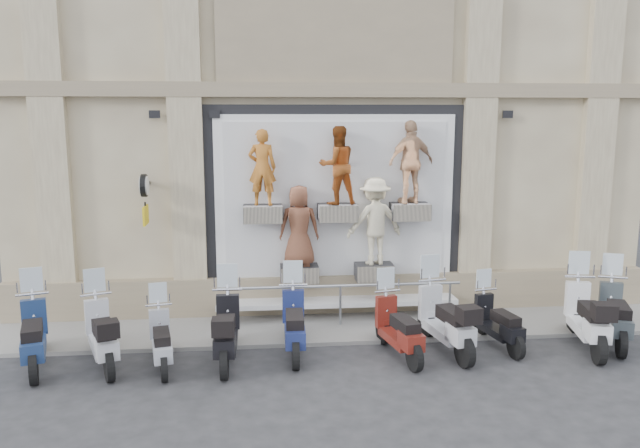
{
  "coord_description": "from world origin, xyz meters",
  "views": [
    {
      "loc": [
        -1.62,
        -10.19,
        4.35
      ],
      "look_at": [
        -0.43,
        1.9,
        2.21
      ],
      "focal_mm": 35.0,
      "sensor_mm": 36.0,
      "label": 1
    }
  ],
  "objects_px": {
    "scooter_b": "(101,322)",
    "scooter_f": "(399,317)",
    "scooter_a": "(33,323)",
    "scooter_g": "(445,308)",
    "scooter_d": "(226,318)",
    "scooter_i": "(588,304)",
    "scooter_c": "(161,329)",
    "scooter_h": "(498,312)",
    "scooter_j": "(616,303)",
    "guard_rail": "(340,306)",
    "clock_sign_bracket": "(145,193)",
    "scooter_e": "(294,312)"
  },
  "relations": [
    {
      "from": "scooter_b",
      "to": "scooter_f",
      "type": "distance_m",
      "value": 5.23
    },
    {
      "from": "clock_sign_bracket",
      "to": "scooter_g",
      "type": "distance_m",
      "value": 6.29
    },
    {
      "from": "clock_sign_bracket",
      "to": "scooter_d",
      "type": "bearing_deg",
      "value": -50.95
    },
    {
      "from": "scooter_f",
      "to": "clock_sign_bracket",
      "type": "bearing_deg",
      "value": 144.45
    },
    {
      "from": "scooter_d",
      "to": "scooter_i",
      "type": "xyz_separation_m",
      "value": [
        6.69,
        0.02,
        0.04
      ]
    },
    {
      "from": "scooter_a",
      "to": "scooter_g",
      "type": "height_order",
      "value": "scooter_g"
    },
    {
      "from": "scooter_b",
      "to": "scooter_j",
      "type": "height_order",
      "value": "scooter_j"
    },
    {
      "from": "guard_rail",
      "to": "scooter_f",
      "type": "distance_m",
      "value": 1.86
    },
    {
      "from": "clock_sign_bracket",
      "to": "scooter_j",
      "type": "bearing_deg",
      "value": -11.65
    },
    {
      "from": "scooter_j",
      "to": "scooter_b",
      "type": "bearing_deg",
      "value": -158.06
    },
    {
      "from": "scooter_a",
      "to": "scooter_d",
      "type": "height_order",
      "value": "scooter_a"
    },
    {
      "from": "clock_sign_bracket",
      "to": "scooter_a",
      "type": "xyz_separation_m",
      "value": [
        -1.64,
        -1.98,
        -1.98
      ]
    },
    {
      "from": "guard_rail",
      "to": "scooter_e",
      "type": "relative_size",
      "value": 2.56
    },
    {
      "from": "scooter_f",
      "to": "scooter_a",
      "type": "bearing_deg",
      "value": 167.26
    },
    {
      "from": "scooter_a",
      "to": "scooter_d",
      "type": "xyz_separation_m",
      "value": [
        3.3,
        -0.07,
        -0.0
      ]
    },
    {
      "from": "scooter_e",
      "to": "scooter_j",
      "type": "bearing_deg",
      "value": 0.62
    },
    {
      "from": "guard_rail",
      "to": "scooter_a",
      "type": "relative_size",
      "value": 2.5
    },
    {
      "from": "scooter_f",
      "to": "scooter_c",
      "type": "bearing_deg",
      "value": 169.33
    },
    {
      "from": "clock_sign_bracket",
      "to": "scooter_f",
      "type": "relative_size",
      "value": 0.55
    },
    {
      "from": "scooter_a",
      "to": "scooter_h",
      "type": "xyz_separation_m",
      "value": [
        8.35,
        0.17,
        -0.13
      ]
    },
    {
      "from": "scooter_j",
      "to": "scooter_d",
      "type": "bearing_deg",
      "value": -157.47
    },
    {
      "from": "scooter_d",
      "to": "scooter_e",
      "type": "xyz_separation_m",
      "value": [
        1.22,
        0.28,
        -0.02
      ]
    },
    {
      "from": "scooter_b",
      "to": "scooter_h",
      "type": "bearing_deg",
      "value": -19.25
    },
    {
      "from": "scooter_d",
      "to": "scooter_b",
      "type": "bearing_deg",
      "value": 179.34
    },
    {
      "from": "clock_sign_bracket",
      "to": "scooter_a",
      "type": "bearing_deg",
      "value": -129.58
    },
    {
      "from": "scooter_b",
      "to": "scooter_f",
      "type": "relative_size",
      "value": 1.06
    },
    {
      "from": "scooter_f",
      "to": "scooter_j",
      "type": "relative_size",
      "value": 0.93
    },
    {
      "from": "guard_rail",
      "to": "scooter_b",
      "type": "distance_m",
      "value": 4.66
    },
    {
      "from": "scooter_b",
      "to": "scooter_h",
      "type": "xyz_separation_m",
      "value": [
        7.2,
        0.19,
        -0.11
      ]
    },
    {
      "from": "scooter_a",
      "to": "scooter_h",
      "type": "distance_m",
      "value": 8.36
    },
    {
      "from": "scooter_h",
      "to": "scooter_i",
      "type": "distance_m",
      "value": 1.65
    },
    {
      "from": "scooter_h",
      "to": "scooter_j",
      "type": "bearing_deg",
      "value": -11.8
    },
    {
      "from": "scooter_e",
      "to": "scooter_g",
      "type": "bearing_deg",
      "value": -1.96
    },
    {
      "from": "clock_sign_bracket",
      "to": "scooter_e",
      "type": "relative_size",
      "value": 0.52
    },
    {
      "from": "scooter_b",
      "to": "scooter_f",
      "type": "xyz_separation_m",
      "value": [
        5.23,
        -0.09,
        -0.04
      ]
    },
    {
      "from": "scooter_a",
      "to": "scooter_g",
      "type": "xyz_separation_m",
      "value": [
        7.29,
        0.05,
        0.03
      ]
    },
    {
      "from": "scooter_c",
      "to": "scooter_a",
      "type": "bearing_deg",
      "value": 163.53
    },
    {
      "from": "scooter_d",
      "to": "scooter_j",
      "type": "distance_m",
      "value": 7.36
    },
    {
      "from": "guard_rail",
      "to": "scooter_g",
      "type": "relative_size",
      "value": 2.42
    },
    {
      "from": "scooter_j",
      "to": "scooter_a",
      "type": "bearing_deg",
      "value": -158.29
    },
    {
      "from": "scooter_c",
      "to": "scooter_h",
      "type": "xyz_separation_m",
      "value": [
        6.17,
        0.36,
        0.0
      ]
    },
    {
      "from": "scooter_b",
      "to": "scooter_j",
      "type": "bearing_deg",
      "value": -19.91
    },
    {
      "from": "clock_sign_bracket",
      "to": "scooter_e",
      "type": "height_order",
      "value": "clock_sign_bracket"
    },
    {
      "from": "guard_rail",
      "to": "scooter_i",
      "type": "relative_size",
      "value": 2.39
    },
    {
      "from": "scooter_a",
      "to": "scooter_f",
      "type": "bearing_deg",
      "value": -17.83
    },
    {
      "from": "guard_rail",
      "to": "clock_sign_bracket",
      "type": "bearing_deg",
      "value": 173.16
    },
    {
      "from": "scooter_f",
      "to": "scooter_g",
      "type": "height_order",
      "value": "scooter_g"
    },
    {
      "from": "scooter_a",
      "to": "scooter_d",
      "type": "bearing_deg",
      "value": -17.94
    },
    {
      "from": "scooter_e",
      "to": "scooter_h",
      "type": "distance_m",
      "value": 3.84
    },
    {
      "from": "scooter_f",
      "to": "guard_rail",
      "type": "bearing_deg",
      "value": 105.67
    }
  ]
}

